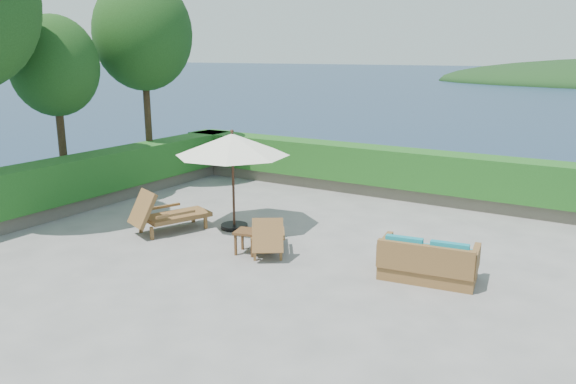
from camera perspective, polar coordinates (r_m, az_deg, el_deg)
The scene contains 14 objects.
ground at distance 11.40m, azimuth -3.40°, elevation -6.00°, with size 12.00×12.00×0.00m, color gray.
foundation at distance 12.02m, azimuth -3.29°, elevation -12.97°, with size 12.00×12.00×3.00m, color #5E564A.
ocean at distance 12.75m, azimuth -3.19°, elevation -18.79°, with size 600.00×600.00×0.00m, color #152A43.
planter_wall_far at distance 16.08m, azimuth 8.01°, elevation 0.49°, with size 12.00×0.60×0.36m, color #6C6656.
planter_wall_left at distance 15.13m, azimuth -21.14°, elevation -1.19°, with size 0.60×12.00×0.36m, color #6C6656.
hedge_far at distance 15.93m, azimuth 8.10°, elevation 2.83°, with size 12.40×0.90×1.00m, color #194814.
hedge_left at distance 14.98m, azimuth -21.37°, elevation 1.28°, with size 0.90×12.40×1.00m, color #194814.
tree_mid at distance 15.61m, azimuth -22.62°, elevation 11.67°, with size 2.20×2.20×4.83m.
tree_far at distance 17.07m, azimuth -14.53°, elevation 15.27°, with size 2.80×2.80×6.03m.
patio_umbrella at distance 12.42m, azimuth -5.67°, elevation 4.74°, with size 3.07×3.07×2.26m.
lounge_left at distance 12.73m, azimuth -12.27°, elevation -2.17°, with size 1.31×1.88×1.01m.
lounge_right at distance 11.17m, azimuth -2.06°, elevation -4.54°, with size 1.29×1.53×0.83m.
side_table at distance 11.17m, azimuth -4.19°, elevation -4.33°, with size 0.54×0.54×0.48m.
wicker_loveseat at distance 10.20m, azimuth 13.99°, elevation -7.00°, with size 1.77×1.07×0.82m.
Camera 1 is at (6.14, -8.78, 3.90)m, focal length 35.00 mm.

